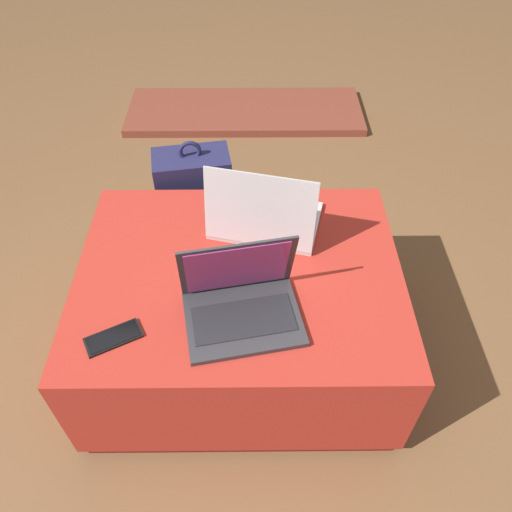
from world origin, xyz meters
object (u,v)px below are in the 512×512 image
object	(u,v)px
laptop_near	(241,301)
backpack	(196,206)
laptop_far	(264,217)
cell_phone	(113,338)

from	to	relation	value
laptop_near	backpack	world-z (taller)	laptop_near
laptop_far	cell_phone	size ratio (longest dim) A/B	2.40
cell_phone	backpack	size ratio (longest dim) A/B	0.30
laptop_near	cell_phone	bearing A→B (deg)	-176.78
laptop_near	laptop_far	size ratio (longest dim) A/B	0.90
laptop_near	laptop_far	xyz separation A→B (m)	(0.07, 0.35, 0.00)
laptop_near	laptop_far	distance (m)	0.36
cell_phone	backpack	world-z (taller)	backpack
laptop_near	backpack	xyz separation A→B (m)	(-0.20, 0.71, -0.26)
laptop_far	cell_phone	xyz separation A→B (m)	(-0.42, -0.44, -0.05)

